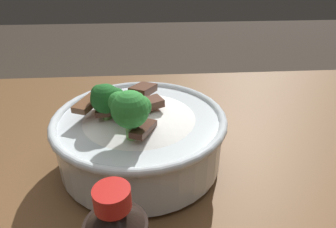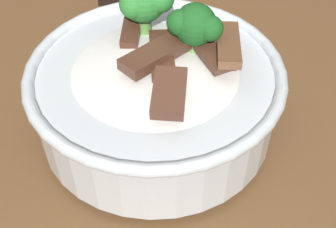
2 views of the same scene
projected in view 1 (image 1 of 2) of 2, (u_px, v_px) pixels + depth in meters
The scene contains 1 object.
rice_bowl at pixel (139, 132), 0.43m from camera, with size 0.25×0.25×0.15m.
Camera 1 is at (0.02, -0.35, 1.10)m, focal length 31.35 mm.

